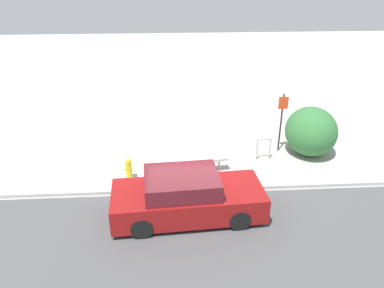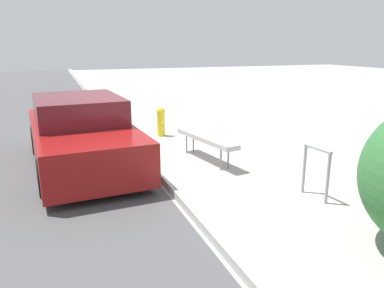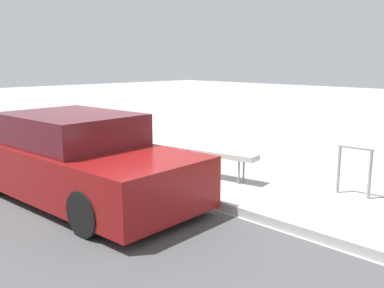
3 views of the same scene
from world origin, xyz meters
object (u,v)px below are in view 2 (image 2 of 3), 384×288
Objects in this scene: parked_car_near at (81,134)px; bench at (206,139)px; bike_rack at (316,167)px; fire_hydrant at (161,121)px.

bench is at bearing 71.87° from parked_car_near.
parked_car_near reaches higher than bike_rack.
bike_rack reaches higher than fire_hydrant.
bike_rack is 4.96m from fire_hydrant.
fire_hydrant reaches higher than bench.
parked_car_near reaches higher than bench.
bench is 2.51× the size of fire_hydrant.
bike_rack is at bearing 43.50° from parked_car_near.
bike_rack is (2.39, 0.85, 0.03)m from bench.
bike_rack reaches higher than bench.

